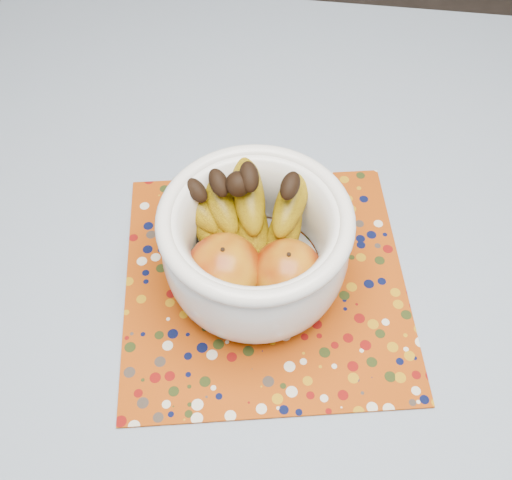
% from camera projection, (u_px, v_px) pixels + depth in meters
% --- Properties ---
extents(table, '(1.20, 1.20, 0.75)m').
position_uv_depth(table, '(324.00, 340.00, 0.82)').
color(table, brown).
rests_on(table, ground).
extents(tablecloth, '(1.32, 1.32, 0.01)m').
position_uv_depth(tablecloth, '(330.00, 312.00, 0.75)').
color(tablecloth, slate).
rests_on(tablecloth, table).
extents(placemat, '(0.42, 0.42, 0.00)m').
position_uv_depth(placemat, '(265.00, 281.00, 0.77)').
color(placemat, '#993908').
rests_on(placemat, tablecloth).
extents(fruit_bowl, '(0.25, 0.23, 0.16)m').
position_uv_depth(fruit_bowl, '(249.00, 237.00, 0.72)').
color(fruit_bowl, white).
rests_on(fruit_bowl, placemat).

